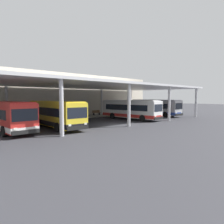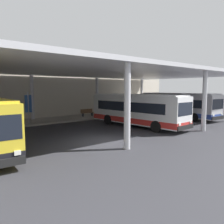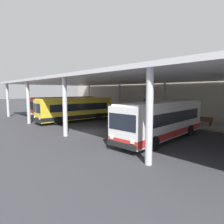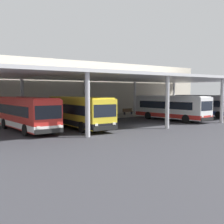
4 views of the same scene
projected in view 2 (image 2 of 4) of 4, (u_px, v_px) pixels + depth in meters
ground_plane at (103, 141)px, 15.63m from camera, size 200.00×200.00×0.00m
platform_kerb at (39, 121)px, 24.63m from camera, size 42.00×4.50×0.18m
station_building_facade at (27, 86)px, 26.71m from camera, size 48.00×1.60×8.18m
canopy_shelter at (64, 70)px, 19.30m from camera, size 40.00×17.00×5.55m
bus_middle_bay at (137, 110)px, 21.89m from camera, size 3.19×10.67×3.17m
bus_far_bay at (177, 105)px, 28.11m from camera, size 3.01×10.62×3.17m
bench_waiting at (87, 112)px, 28.71m from camera, size 1.80×0.45×0.92m
trash_bin at (103, 111)px, 30.23m from camera, size 0.52×0.52×0.98m
banner_sign at (28, 105)px, 22.96m from camera, size 0.70×0.12×3.20m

